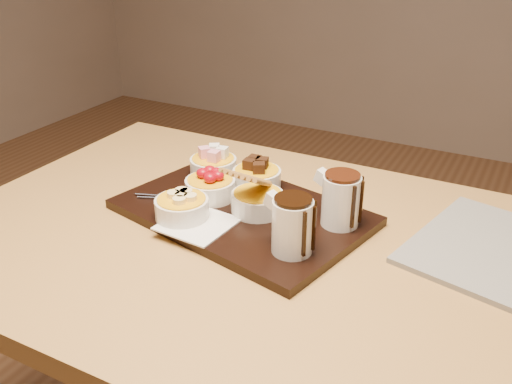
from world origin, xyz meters
The scene contains 11 objects.
dining_table centered at (0.00, 0.00, 0.65)m, with size 1.20×0.80×0.75m.
serving_board centered at (-0.08, 0.06, 0.76)m, with size 0.46×0.30×0.02m, color black.
napkin centered at (-0.12, -0.04, 0.77)m, with size 0.12×0.12×0.00m, color white.
bowl_marshmallows centered at (-0.21, 0.16, 0.79)m, with size 0.10×0.10×0.04m, color silver.
bowl_cake centered at (-0.09, 0.15, 0.79)m, with size 0.10×0.10×0.04m, color silver.
bowl_strawberries centered at (-0.15, 0.07, 0.79)m, with size 0.10×0.10×0.04m, color silver.
bowl_biscotti centered at (-0.04, 0.06, 0.79)m, with size 0.10×0.10×0.04m, color silver.
bowl_bananas centered at (-0.16, -0.03, 0.79)m, with size 0.10×0.10×0.04m, color silver.
pitcher_dark_chocolate centered at (0.07, -0.04, 0.82)m, with size 0.07×0.07×0.09m, color silver.
pitcher_milk_chocolate centered at (0.11, 0.09, 0.82)m, with size 0.07×0.07×0.09m, color silver.
fondue_skewers centered at (-0.17, 0.05, 0.77)m, with size 0.26×0.03×0.01m, color silver, non-canonical shape.
Camera 1 is at (0.40, -0.79, 1.28)m, focal length 40.00 mm.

